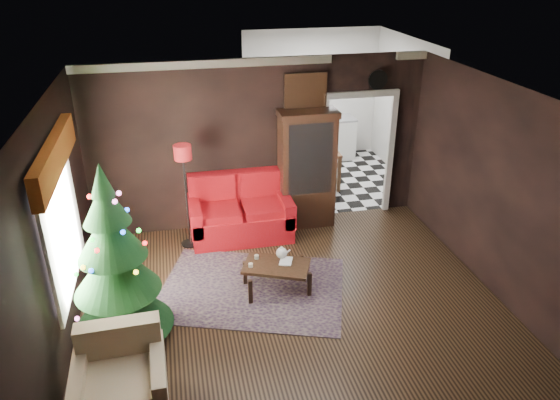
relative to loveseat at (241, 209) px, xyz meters
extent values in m
plane|color=black|center=(0.40, -2.05, -0.50)|extent=(5.50, 5.50, 0.00)
plane|color=white|center=(0.40, -2.05, 2.30)|extent=(5.50, 5.50, 0.00)
plane|color=black|center=(0.40, 0.45, 0.90)|extent=(5.50, 0.00, 5.50)
plane|color=black|center=(0.40, -4.55, 0.90)|extent=(5.50, 0.00, 5.50)
plane|color=black|center=(-2.35, -2.05, 0.90)|extent=(0.00, 5.50, 5.50)
plane|color=black|center=(3.15, -2.05, 0.90)|extent=(0.00, 5.50, 5.50)
cube|color=white|center=(-2.31, -1.85, 0.95)|extent=(0.05, 1.60, 1.40)
cube|color=brown|center=(-2.23, -1.85, 1.77)|extent=(0.12, 2.10, 0.35)
plane|color=white|center=(2.10, 1.95, -0.50)|extent=(3.00, 3.00, 0.00)
cube|color=white|center=(2.10, 3.40, 1.20)|extent=(0.70, 0.06, 0.70)
cube|color=#563C4F|center=(-0.08, -1.52, -0.49)|extent=(2.95, 2.53, 0.01)
cylinder|color=silver|center=(0.01, -1.40, -0.06)|extent=(0.07, 0.07, 0.05)
cylinder|color=white|center=(-0.10, -1.59, -0.07)|extent=(0.08, 0.08, 0.05)
imported|color=tan|center=(0.31, -1.54, 0.02)|extent=(0.16, 0.08, 0.23)
cylinder|color=white|center=(2.35, 0.40, 1.88)|extent=(0.32, 0.32, 0.06)
cube|color=tan|center=(1.15, 0.41, 1.75)|extent=(0.62, 0.05, 0.52)
cube|color=white|center=(2.10, 3.15, -0.05)|extent=(1.80, 0.60, 0.90)
camera|label=1|loc=(-0.98, -7.49, 3.76)|focal=33.50mm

